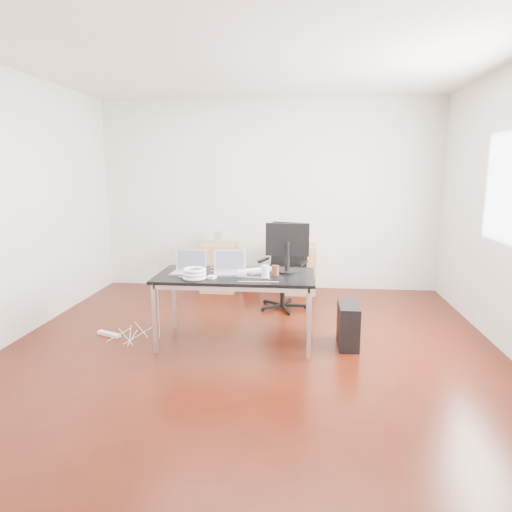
# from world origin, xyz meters

# --- Properties ---
(room_shell) EXTENTS (5.00, 5.00, 5.00)m
(room_shell) POSITION_xyz_m (0.04, 0.00, 1.40)
(room_shell) COLOR #360E06
(room_shell) RESTS_ON ground
(desk) EXTENTS (1.60, 0.80, 0.73)m
(desk) POSITION_xyz_m (-0.17, 0.16, 0.68)
(desk) COLOR black
(desk) RESTS_ON ground
(office_chair) EXTENTS (0.60, 0.62, 1.08)m
(office_chair) POSITION_xyz_m (0.29, 1.49, 0.61)
(office_chair) COLOR black
(office_chair) RESTS_ON ground
(filing_cabinet_left) EXTENTS (0.50, 0.50, 0.70)m
(filing_cabinet_left) POSITION_xyz_m (-0.72, 2.23, 0.35)
(filing_cabinet_left) COLOR tan
(filing_cabinet_left) RESTS_ON ground
(filing_cabinet_right) EXTENTS (0.50, 0.50, 0.70)m
(filing_cabinet_right) POSITION_xyz_m (0.46, 2.23, 0.35)
(filing_cabinet_right) COLOR tan
(filing_cabinet_right) RESTS_ON ground
(pc_tower) EXTENTS (0.20, 0.45, 0.44)m
(pc_tower) POSITION_xyz_m (0.98, 0.18, 0.22)
(pc_tower) COLOR black
(pc_tower) RESTS_ON ground
(wastebasket) EXTENTS (0.27, 0.27, 0.28)m
(wastebasket) POSITION_xyz_m (-0.24, 2.25, 0.14)
(wastebasket) COLOR black
(wastebasket) RESTS_ON ground
(power_strip) EXTENTS (0.30, 0.17, 0.04)m
(power_strip) POSITION_xyz_m (-1.58, 0.21, 0.02)
(power_strip) COLOR white
(power_strip) RESTS_ON ground
(laptop_left) EXTENTS (0.35, 0.27, 0.23)m
(laptop_left) POSITION_xyz_m (-0.66, 0.18, 0.79)
(laptop_left) COLOR silver
(laptop_left) RESTS_ON desk
(laptop_right) EXTENTS (0.37, 0.31, 0.23)m
(laptop_right) POSITION_xyz_m (-0.24, 0.20, 0.79)
(laptop_right) COLOR silver
(laptop_right) RESTS_ON desk
(monitor) EXTENTS (0.45, 0.26, 0.51)m
(monitor) POSITION_xyz_m (0.35, 0.33, 1.01)
(monitor) COLOR black
(monitor) RESTS_ON desk
(keyboard) EXTENTS (0.46, 0.30, 0.02)m
(keyboard) POSITION_xyz_m (0.03, 0.34, 0.74)
(keyboard) COLOR white
(keyboard) RESTS_ON desk
(cup_white) EXTENTS (0.10, 0.10, 0.12)m
(cup_white) POSITION_xyz_m (0.14, 0.06, 0.79)
(cup_white) COLOR white
(cup_white) RESTS_ON desk
(cup_brown) EXTENTS (0.10, 0.10, 0.10)m
(cup_brown) POSITION_xyz_m (0.23, 0.16, 0.78)
(cup_brown) COLOR #5A2B1F
(cup_brown) RESTS_ON desk
(cable_coil) EXTENTS (0.24, 0.24, 0.11)m
(cable_coil) POSITION_xyz_m (-0.54, -0.08, 0.78)
(cable_coil) COLOR white
(cable_coil) RESTS_ON desk
(power_adapter) EXTENTS (0.09, 0.09, 0.03)m
(power_adapter) POSITION_xyz_m (-0.38, -0.04, 0.74)
(power_adapter) COLOR white
(power_adapter) RESTS_ON desk
(speaker) EXTENTS (0.10, 0.09, 0.18)m
(speaker) POSITION_xyz_m (-0.74, 2.27, 0.79)
(speaker) COLOR #9E9E9E
(speaker) RESTS_ON filing_cabinet_left
(navy_garment) EXTENTS (0.34, 0.29, 0.09)m
(navy_garment) POSITION_xyz_m (0.39, 2.20, 0.74)
(navy_garment) COLOR black
(navy_garment) RESTS_ON filing_cabinet_right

